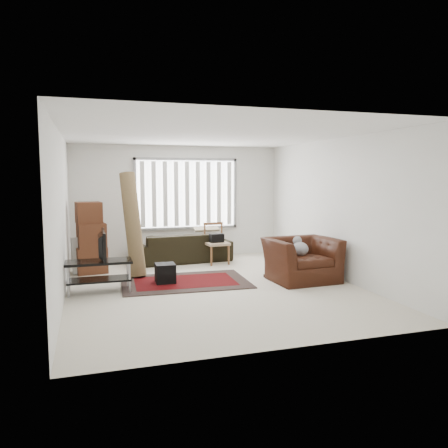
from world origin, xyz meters
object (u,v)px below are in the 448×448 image
object	(u,v)px
sofa	(181,243)
side_chair	(216,241)
tv_stand	(99,269)
armchair	(302,256)
moving_boxes	(91,240)

from	to	relation	value
sofa	side_chair	distance (m)	0.86
tv_stand	armchair	xyz separation A→B (m)	(3.69, -0.26, 0.07)
side_chair	moving_boxes	bearing A→B (deg)	178.16
tv_stand	sofa	bearing A→B (deg)	49.94
side_chair	armchair	size ratio (longest dim) A/B	0.71
moving_boxes	sofa	bearing A→B (deg)	16.87
side_chair	armchair	world-z (taller)	armchair
moving_boxes	armchair	xyz separation A→B (m)	(3.81, -1.90, -0.21)
sofa	armchair	size ratio (longest dim) A/B	1.74
armchair	side_chair	bearing A→B (deg)	114.87
side_chair	armchair	distance (m)	2.32
tv_stand	moving_boxes	size ratio (longest dim) A/B	0.76
moving_boxes	sofa	xyz separation A→B (m)	(2.01, 0.61, -0.24)
tv_stand	side_chair	size ratio (longest dim) A/B	1.19
sofa	tv_stand	bearing A→B (deg)	45.59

